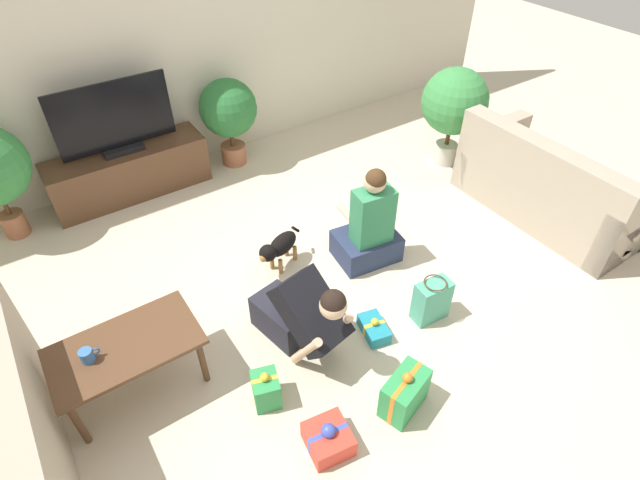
# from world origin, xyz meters

# --- Properties ---
(ground_plane) EXTENTS (16.00, 16.00, 0.00)m
(ground_plane) POSITION_xyz_m (0.00, 0.00, 0.00)
(ground_plane) COLOR beige
(wall_back) EXTENTS (8.40, 0.06, 2.60)m
(wall_back) POSITION_xyz_m (0.00, 2.63, 1.30)
(wall_back) COLOR beige
(wall_back) RESTS_ON ground_plane
(sofa_right) EXTENTS (0.89, 1.71, 0.84)m
(sofa_right) POSITION_xyz_m (2.40, -0.21, 0.29)
(sofa_right) COLOR tan
(sofa_right) RESTS_ON ground_plane
(coffee_table) EXTENTS (0.92, 0.52, 0.45)m
(coffee_table) POSITION_xyz_m (-1.50, 0.07, 0.40)
(coffee_table) COLOR brown
(coffee_table) RESTS_ON ground_plane
(tv_console) EXTENTS (1.52, 0.44, 0.49)m
(tv_console) POSITION_xyz_m (-0.79, 2.34, 0.24)
(tv_console) COLOR brown
(tv_console) RESTS_ON ground_plane
(tv) EXTENTS (1.08, 0.20, 0.69)m
(tv) POSITION_xyz_m (-0.79, 2.34, 0.79)
(tv) COLOR black
(tv) RESTS_ON tv_console
(potted_plant_corner_right) EXTENTS (0.68, 0.68, 1.06)m
(potted_plant_corner_right) POSITION_xyz_m (2.25, 0.99, 0.70)
(potted_plant_corner_right) COLOR beige
(potted_plant_corner_right) RESTS_ON ground_plane
(potted_plant_back_right) EXTENTS (0.60, 0.60, 0.95)m
(potted_plant_back_right) POSITION_xyz_m (0.32, 2.29, 0.61)
(potted_plant_back_right) COLOR #A36042
(potted_plant_back_right) RESTS_ON ground_plane
(person_kneeling) EXTENTS (0.45, 0.83, 0.79)m
(person_kneeling) POSITION_xyz_m (-0.40, -0.25, 0.34)
(person_kneeling) COLOR #23232D
(person_kneeling) RESTS_ON ground_plane
(person_sitting) EXTENTS (0.57, 0.53, 0.93)m
(person_sitting) POSITION_xyz_m (0.57, 0.23, 0.33)
(person_sitting) COLOR #283351
(person_sitting) RESTS_ON ground_plane
(dog) EXTENTS (0.48, 0.27, 0.34)m
(dog) POSITION_xyz_m (-0.12, 0.55, 0.23)
(dog) COLOR black
(dog) RESTS_ON ground_plane
(gift_box_a) EXTENTS (0.37, 0.28, 0.36)m
(gift_box_a) POSITION_xyz_m (-0.12, -1.04, 0.15)
(gift_box_a) COLOR #2D934C
(gift_box_a) RESTS_ON ground_plane
(gift_box_b) EXTENTS (0.22, 0.24, 0.29)m
(gift_box_b) POSITION_xyz_m (-0.84, -0.50, 0.12)
(gift_box_b) COLOR #2D934C
(gift_box_b) RESTS_ON ground_plane
(gift_box_c) EXTENTS (0.22, 0.30, 0.16)m
(gift_box_c) POSITION_xyz_m (0.10, -0.46, 0.05)
(gift_box_c) COLOR teal
(gift_box_c) RESTS_ON ground_plane
(gift_box_d) EXTENTS (0.30, 0.30, 0.22)m
(gift_box_d) POSITION_xyz_m (-0.68, -0.99, 0.08)
(gift_box_d) COLOR red
(gift_box_d) RESTS_ON ground_plane
(gift_bag_a) EXTENTS (0.28, 0.19, 0.38)m
(gift_bag_a) POSITION_xyz_m (0.56, -0.57, 0.18)
(gift_bag_a) COLOR #4CA384
(gift_bag_a) RESTS_ON ground_plane
(mug) EXTENTS (0.12, 0.08, 0.09)m
(mug) POSITION_xyz_m (-1.71, 0.08, 0.50)
(mug) COLOR #386BAD
(mug) RESTS_ON coffee_table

